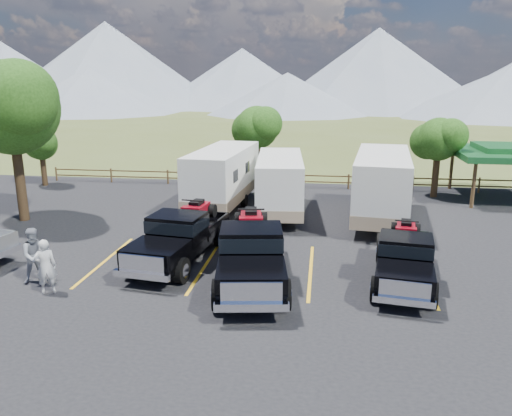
# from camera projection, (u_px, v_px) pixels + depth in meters

# --- Properties ---
(ground) EXTENTS (320.00, 320.00, 0.00)m
(ground) POSITION_uv_depth(u_px,v_px,m) (240.00, 319.00, 14.90)
(ground) COLOR #4E5925
(ground) RESTS_ON ground
(asphalt_lot) EXTENTS (44.00, 34.00, 0.04)m
(asphalt_lot) POSITION_uv_depth(u_px,v_px,m) (253.00, 279.00, 17.77)
(asphalt_lot) COLOR black
(asphalt_lot) RESTS_ON ground
(stall_lines) EXTENTS (12.12, 5.50, 0.01)m
(stall_lines) POSITION_uv_depth(u_px,v_px,m) (257.00, 268.00, 18.73)
(stall_lines) COLOR gold
(stall_lines) RESTS_ON asphalt_lot
(tree_big_nw) EXTENTS (5.54, 5.18, 7.84)m
(tree_big_nw) POSITION_uv_depth(u_px,v_px,m) (11.00, 108.00, 23.77)
(tree_big_nw) COLOR black
(tree_big_nw) RESTS_ON ground
(tree_ne_a) EXTENTS (3.11, 2.92, 4.76)m
(tree_ne_a) POSITION_uv_depth(u_px,v_px,m) (438.00, 139.00, 29.18)
(tree_ne_a) COLOR black
(tree_ne_a) RESTS_ON ground
(tree_north) EXTENTS (3.46, 3.24, 5.25)m
(tree_north) POSITION_uv_depth(u_px,v_px,m) (257.00, 128.00, 32.43)
(tree_north) COLOR black
(tree_north) RESTS_ON ground
(tree_nw_small) EXTENTS (2.59, 2.43, 3.85)m
(tree_nw_small) POSITION_uv_depth(u_px,v_px,m) (41.00, 144.00, 32.59)
(tree_nw_small) COLOR black
(tree_nw_small) RESTS_ON ground
(rail_fence) EXTENTS (36.12, 0.12, 1.00)m
(rail_fence) POSITION_uv_depth(u_px,v_px,m) (317.00, 180.00, 32.23)
(rail_fence) COLOR brown
(rail_fence) RESTS_ON ground
(pavilion) EXTENTS (6.20, 6.20, 3.22)m
(pavilion) POSITION_uv_depth(u_px,v_px,m) (509.00, 153.00, 28.82)
(pavilion) COLOR brown
(pavilion) RESTS_ON ground
(mountain_range) EXTENTS (209.00, 71.00, 20.00)m
(mountain_range) POSITION_uv_depth(u_px,v_px,m) (282.00, 74.00, 115.51)
(mountain_range) COLOR slate
(mountain_range) RESTS_ON ground
(rig_left) EXTENTS (2.91, 6.57, 2.12)m
(rig_left) POSITION_uv_depth(u_px,v_px,m) (181.00, 234.00, 19.42)
(rig_left) COLOR black
(rig_left) RESTS_ON asphalt_lot
(rig_center) EXTENTS (3.15, 7.03, 2.27)m
(rig_center) POSITION_uv_depth(u_px,v_px,m) (251.00, 251.00, 17.37)
(rig_center) COLOR black
(rig_center) RESTS_ON asphalt_lot
(rig_right) EXTENTS (2.66, 5.92, 1.91)m
(rig_right) POSITION_uv_depth(u_px,v_px,m) (405.00, 256.00, 17.33)
(rig_right) COLOR black
(rig_right) RESTS_ON asphalt_lot
(trailer_left) EXTENTS (2.99, 9.29, 3.22)m
(trailer_left) POSITION_uv_depth(u_px,v_px,m) (223.00, 177.00, 27.24)
(trailer_left) COLOR white
(trailer_left) RESTS_ON asphalt_lot
(trailer_center) EXTENTS (2.83, 8.74, 3.02)m
(trailer_center) POSITION_uv_depth(u_px,v_px,m) (280.00, 184.00, 25.85)
(trailer_center) COLOR white
(trailer_center) RESTS_ON asphalt_lot
(trailer_right) EXTENTS (3.39, 9.72, 3.36)m
(trailer_right) POSITION_uv_depth(u_px,v_px,m) (382.00, 186.00, 24.59)
(trailer_right) COLOR white
(trailer_right) RESTS_ON asphalt_lot
(person_a) EXTENTS (0.81, 0.72, 1.86)m
(person_a) POSITION_uv_depth(u_px,v_px,m) (46.00, 266.00, 16.37)
(person_a) COLOR silver
(person_a) RESTS_ON asphalt_lot
(person_b) EXTENTS (1.20, 1.18, 1.96)m
(person_b) POSITION_uv_depth(u_px,v_px,m) (36.00, 255.00, 17.28)
(person_b) COLOR gray
(person_b) RESTS_ON asphalt_lot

